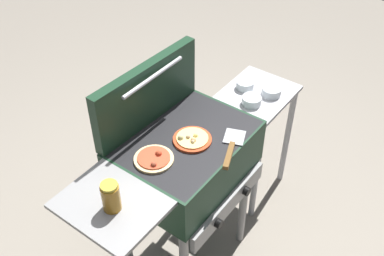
{
  "coord_description": "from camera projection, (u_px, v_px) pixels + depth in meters",
  "views": [
    {
      "loc": [
        -1.22,
        -0.94,
        2.27
      ],
      "look_at": [
        0.05,
        0.0,
        0.92
      ],
      "focal_mm": 42.73,
      "sensor_mm": 36.0,
      "label": 1
    }
  ],
  "objects": [
    {
      "name": "grill",
      "position": [
        185.0,
        162.0,
        2.14
      ],
      "size": [
        0.96,
        0.53,
        0.9
      ],
      "color": "#193823",
      "rests_on": "ground_plane"
    },
    {
      "name": "grill_lid_open",
      "position": [
        147.0,
        93.0,
        2.06
      ],
      "size": [
        0.63,
        0.09,
        0.3
      ],
      "color": "#193823",
      "rests_on": "grill"
    },
    {
      "name": "topping_bowl_near",
      "position": [
        252.0,
        101.0,
        2.47
      ],
      "size": [
        0.11,
        0.11,
        0.04
      ],
      "color": "silver",
      "rests_on": "prep_table"
    },
    {
      "name": "spatula",
      "position": [
        231.0,
        148.0,
        2.0
      ],
      "size": [
        0.26,
        0.15,
        0.02
      ],
      "color": "#B7BABF",
      "rests_on": "grill"
    },
    {
      "name": "ground_plane",
      "position": [
        187.0,
        253.0,
        2.65
      ],
      "size": [
        8.0,
        8.0,
        0.0
      ],
      "primitive_type": "plane",
      "color": "gray"
    },
    {
      "name": "pizza_pepperoni",
      "position": [
        154.0,
        159.0,
        1.94
      ],
      "size": [
        0.17,
        0.17,
        0.03
      ],
      "color": "beige",
      "rests_on": "grill"
    },
    {
      "name": "pizza_cheese",
      "position": [
        192.0,
        139.0,
        2.04
      ],
      "size": [
        0.18,
        0.18,
        0.03
      ],
      "color": "#C64723",
      "rests_on": "grill"
    },
    {
      "name": "sauce_jar",
      "position": [
        111.0,
        197.0,
        1.71
      ],
      "size": [
        0.07,
        0.07,
        0.13
      ],
      "color": "#B77A1E",
      "rests_on": "grill"
    },
    {
      "name": "topping_bowl_far",
      "position": [
        245.0,
        85.0,
        2.58
      ],
      "size": [
        0.1,
        0.1,
        0.04
      ],
      "color": "silver",
      "rests_on": "prep_table"
    },
    {
      "name": "topping_bowl_middle",
      "position": [
        271.0,
        92.0,
        2.53
      ],
      "size": [
        0.11,
        0.11,
        0.04
      ],
      "color": "silver",
      "rests_on": "prep_table"
    },
    {
      "name": "prep_table",
      "position": [
        253.0,
        123.0,
        2.7
      ],
      "size": [
        0.44,
        0.36,
        0.76
      ],
      "color": "#B2B2B7",
      "rests_on": "ground_plane"
    }
  ]
}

